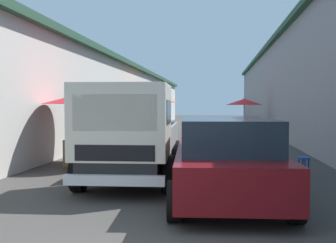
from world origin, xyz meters
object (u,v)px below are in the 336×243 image
object	(u,v)px
fruit_stall_far_left	(159,106)
fruit_stall_mid_lane	(244,107)
fruit_stall_near_left	(86,108)
delivery_truck	(129,136)
vendor_by_crates	(135,126)
parked_scooter	(123,137)
plastic_stool	(304,162)
hatchback_car	(226,159)

from	to	relation	value
fruit_stall_far_left	fruit_stall_mid_lane	bearing A→B (deg)	-74.10
fruit_stall_mid_lane	fruit_stall_near_left	distance (m)	13.59
delivery_truck	vendor_by_crates	size ratio (longest dim) A/B	3.31
fruit_stall_far_left	delivery_truck	size ratio (longest dim) A/B	0.45
fruit_stall_mid_lane	parked_scooter	size ratio (longest dim) A/B	1.30
fruit_stall_mid_lane	plastic_stool	world-z (taller)	fruit_stall_mid_lane
fruit_stall_far_left	plastic_stool	world-z (taller)	fruit_stall_far_left
delivery_truck	fruit_stall_mid_lane	bearing A→B (deg)	-13.00
fruit_stall_far_left	plastic_stool	size ratio (longest dim) A/B	5.19
delivery_truck	parked_scooter	xyz separation A→B (m)	(6.47, 1.78, -0.59)
fruit_stall_near_left	hatchback_car	bearing A→B (deg)	-131.92
fruit_stall_mid_lane	plastic_stool	distance (m)	13.39
hatchback_car	delivery_truck	distance (m)	2.24
hatchback_car	parked_scooter	distance (m)	8.37
fruit_stall_far_left	fruit_stall_near_left	size ratio (longest dim) A/B	0.89
hatchback_car	delivery_truck	bearing A→B (deg)	63.15
hatchback_car	delivery_truck	world-z (taller)	delivery_truck
hatchback_car	parked_scooter	xyz separation A→B (m)	(7.47, 3.76, -0.29)
fruit_stall_mid_lane	fruit_stall_near_left	world-z (taller)	fruit_stall_mid_lane
hatchback_car	parked_scooter	size ratio (longest dim) A/B	2.39
fruit_stall_mid_lane	vendor_by_crates	xyz separation A→B (m)	(-8.08, 4.83, -0.74)
fruit_stall_far_left	hatchback_car	distance (m)	14.96
fruit_stall_near_left	delivery_truck	size ratio (longest dim) A/B	0.51
fruit_stall_near_left	hatchback_car	size ratio (longest dim) A/B	0.63
fruit_stall_mid_lane	delivery_truck	distance (m)	15.33
delivery_truck	parked_scooter	size ratio (longest dim) A/B	2.98
delivery_truck	parked_scooter	distance (m)	6.74
fruit_stall_mid_lane	hatchback_car	world-z (taller)	fruit_stall_mid_lane
vendor_by_crates	plastic_stool	xyz separation A→B (m)	(-5.24, -5.29, -0.53)
plastic_stool	hatchback_car	bearing A→B (deg)	143.68
fruit_stall_near_left	vendor_by_crates	world-z (taller)	fruit_stall_near_left
hatchback_car	fruit_stall_near_left	bearing A→B (deg)	48.08
fruit_stall_far_left	fruit_stall_mid_lane	xyz separation A→B (m)	(1.40, -4.92, -0.03)
parked_scooter	plastic_stool	world-z (taller)	parked_scooter
delivery_truck	vendor_by_crates	world-z (taller)	delivery_truck
fruit_stall_mid_lane	vendor_by_crates	world-z (taller)	fruit_stall_mid_lane
fruit_stall_far_left	vendor_by_crates	size ratio (longest dim) A/B	1.49
hatchback_car	vendor_by_crates	size ratio (longest dim) A/B	2.66
fruit_stall_far_left	parked_scooter	distance (m)	7.16
fruit_stall_far_left	vendor_by_crates	world-z (taller)	fruit_stall_far_left
fruit_stall_near_left	parked_scooter	distance (m)	4.25
delivery_truck	plastic_stool	bearing A→B (deg)	-67.58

